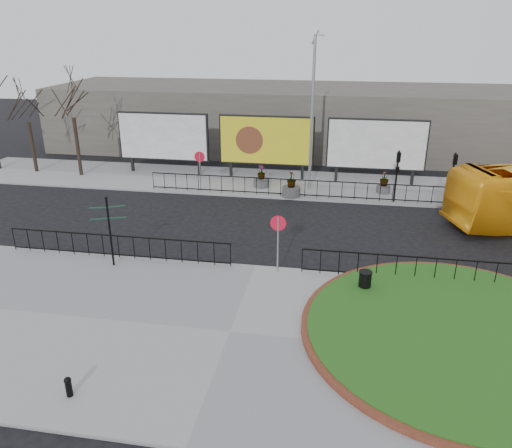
% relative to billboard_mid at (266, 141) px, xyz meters
% --- Properties ---
extents(ground, '(90.00, 90.00, 0.00)m').
position_rel_billboard_mid_xyz_m(ground, '(1.50, -12.97, -2.60)').
color(ground, black).
rests_on(ground, ground).
extents(pavement_near, '(30.00, 10.00, 0.12)m').
position_rel_billboard_mid_xyz_m(pavement_near, '(1.50, -17.97, -2.54)').
color(pavement_near, gray).
rests_on(pavement_near, ground).
extents(pavement_far, '(44.00, 6.00, 0.12)m').
position_rel_billboard_mid_xyz_m(pavement_far, '(1.50, -0.97, -2.54)').
color(pavement_far, gray).
rests_on(pavement_far, ground).
extents(brick_edge, '(10.40, 10.40, 0.18)m').
position_rel_billboard_mid_xyz_m(brick_edge, '(9.00, -16.97, -2.39)').
color(brick_edge, brown).
rests_on(brick_edge, pavement_near).
extents(grass_lawn, '(10.00, 10.00, 0.22)m').
position_rel_billboard_mid_xyz_m(grass_lawn, '(9.00, -16.97, -2.37)').
color(grass_lawn, '#1B5216').
rests_on(grass_lawn, pavement_near).
extents(railing_near_left, '(10.00, 0.10, 1.10)m').
position_rel_billboard_mid_xyz_m(railing_near_left, '(-4.50, -13.27, -1.93)').
color(railing_near_left, black).
rests_on(railing_near_left, pavement_near).
extents(railing_near_right, '(9.00, 0.10, 1.10)m').
position_rel_billboard_mid_xyz_m(railing_near_right, '(8.00, -13.27, -1.93)').
color(railing_near_right, black).
rests_on(railing_near_right, pavement_near).
extents(railing_far, '(18.00, 0.10, 1.10)m').
position_rel_billboard_mid_xyz_m(railing_far, '(2.50, -3.67, -1.93)').
color(railing_far, black).
rests_on(railing_far, pavement_far).
extents(speed_sign_far, '(0.64, 0.07, 2.47)m').
position_rel_billboard_mid_xyz_m(speed_sign_far, '(-3.50, -3.57, -0.68)').
color(speed_sign_far, gray).
rests_on(speed_sign_far, pavement_far).
extents(speed_sign_near, '(0.64, 0.07, 2.47)m').
position_rel_billboard_mid_xyz_m(speed_sign_near, '(2.50, -13.37, -0.68)').
color(speed_sign_near, gray).
rests_on(speed_sign_near, pavement_near).
extents(billboard_left, '(6.20, 0.31, 4.10)m').
position_rel_billboard_mid_xyz_m(billboard_left, '(-7.00, 0.00, 0.00)').
color(billboard_left, black).
rests_on(billboard_left, pavement_far).
extents(billboard_mid, '(6.20, 0.31, 4.10)m').
position_rel_billboard_mid_xyz_m(billboard_mid, '(0.00, 0.00, 0.00)').
color(billboard_mid, black).
rests_on(billboard_mid, pavement_far).
extents(billboard_right, '(6.20, 0.31, 4.10)m').
position_rel_billboard_mid_xyz_m(billboard_right, '(7.00, 0.00, 0.00)').
color(billboard_right, black).
rests_on(billboard_right, pavement_far).
extents(lamp_post, '(0.74, 0.18, 9.23)m').
position_rel_billboard_mid_xyz_m(lamp_post, '(3.01, -1.97, 2.23)').
color(lamp_post, gray).
rests_on(lamp_post, pavement_far).
extents(signal_pole_a, '(0.22, 0.26, 3.00)m').
position_rel_billboard_mid_xyz_m(signal_pole_a, '(8.00, -3.63, -0.50)').
color(signal_pole_a, black).
rests_on(signal_pole_a, pavement_far).
extents(signal_pole_b, '(0.22, 0.26, 3.00)m').
position_rel_billboard_mid_xyz_m(signal_pole_b, '(11.00, -3.63, -0.50)').
color(signal_pole_b, black).
rests_on(signal_pole_b, pavement_far).
extents(tree_left, '(2.00, 2.00, 7.00)m').
position_rel_billboard_mid_xyz_m(tree_left, '(-12.50, -1.47, 1.02)').
color(tree_left, '#2D2119').
rests_on(tree_left, pavement_far).
extents(tree_mid, '(2.00, 2.00, 6.20)m').
position_rel_billboard_mid_xyz_m(tree_mid, '(-16.00, -1.17, 0.62)').
color(tree_mid, '#2D2119').
rests_on(tree_mid, pavement_far).
extents(building_backdrop, '(40.00, 10.00, 5.00)m').
position_rel_billboard_mid_xyz_m(building_backdrop, '(1.50, 9.03, -0.10)').
color(building_backdrop, '#5A574F').
rests_on(building_backdrop, ground).
extents(fingerpost_sign, '(1.41, 0.72, 3.08)m').
position_rel_billboard_mid_xyz_m(fingerpost_sign, '(-4.45, -13.97, -0.62)').
color(fingerpost_sign, black).
rests_on(fingerpost_sign, pavement_near).
extents(bollard, '(0.20, 0.20, 0.62)m').
position_rel_billboard_mid_xyz_m(bollard, '(-2.20, -21.73, -2.14)').
color(bollard, black).
rests_on(bollard, pavement_near).
extents(litter_bin, '(0.51, 0.51, 0.84)m').
position_rel_billboard_mid_xyz_m(litter_bin, '(6.00, -14.46, -2.05)').
color(litter_bin, black).
rests_on(litter_bin, pavement_near).
extents(planter_a, '(0.97, 0.97, 1.38)m').
position_rel_billboard_mid_xyz_m(planter_a, '(-0.00, -2.03, -2.02)').
color(planter_a, '#4C4C4F').
rests_on(planter_a, pavement_far).
extents(planter_b, '(1.08, 1.08, 1.54)m').
position_rel_billboard_mid_xyz_m(planter_b, '(2.04, -3.57, -1.96)').
color(planter_b, '#4C4C4F').
rests_on(planter_b, pavement_far).
extents(planter_c, '(0.84, 0.84, 1.38)m').
position_rel_billboard_mid_xyz_m(planter_c, '(7.50, -1.97, -1.94)').
color(planter_c, '#4C4C4F').
rests_on(planter_c, pavement_far).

